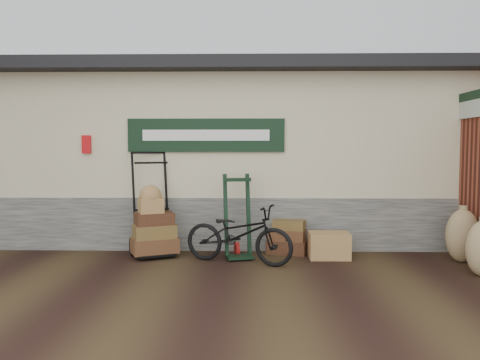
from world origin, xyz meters
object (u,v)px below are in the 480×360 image
suitcase_stack (287,236)px  bicycle (239,231)px  porter_trolley (152,202)px  green_barrow (238,216)px  wicker_hamper (329,245)px

suitcase_stack → bicycle: bicycle is taller
porter_trolley → green_barrow: 1.43m
suitcase_stack → wicker_hamper: (0.63, -0.34, -0.08)m
porter_trolley → bicycle: size_ratio=1.00×
porter_trolley → suitcase_stack: (2.21, 0.15, -0.58)m
wicker_hamper → porter_trolley: bearing=176.2°
bicycle → suitcase_stack: bearing=-28.9°
green_barrow → wicker_hamper: bearing=-14.5°
porter_trolley → green_barrow: porter_trolley is taller
porter_trolley → wicker_hamper: 2.92m
suitcase_stack → wicker_hamper: suitcase_stack is taller
wicker_hamper → bicycle: (-1.42, -0.35, 0.29)m
bicycle → green_barrow: bearing=22.9°
porter_trolley → green_barrow: (1.40, -0.19, -0.20)m
porter_trolley → suitcase_stack: 2.29m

